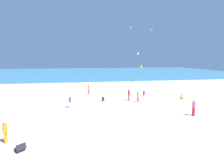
# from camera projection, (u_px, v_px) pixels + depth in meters

# --- Properties ---
(ground_plane) EXTENTS (120.00, 120.00, 0.00)m
(ground_plane) POSITION_uv_depth(u_px,v_px,m) (111.00, 100.00, 22.88)
(ground_plane) COLOR beige
(ocean_water) EXTENTS (120.00, 60.00, 0.05)m
(ocean_water) POSITION_uv_depth(u_px,v_px,m) (95.00, 72.00, 69.68)
(ocean_water) COLOR teal
(ocean_water) RESTS_ON ground_plane
(beach_chair_far_left) EXTENTS (0.84, 0.84, 0.53)m
(beach_chair_far_left) POSITION_uv_depth(u_px,v_px,m) (20.00, 148.00, 10.15)
(beach_chair_far_left) COLOR black
(beach_chair_far_left) RESTS_ON ground_plane
(person_0) EXTENTS (0.48, 0.48, 1.70)m
(person_0) POSITION_uv_depth(u_px,v_px,m) (129.00, 94.00, 22.15)
(person_0) COLOR #D8599E
(person_0) RESTS_ON ground_plane
(person_1) EXTENTS (0.40, 0.40, 1.70)m
(person_1) POSITION_uv_depth(u_px,v_px,m) (194.00, 107.00, 16.37)
(person_1) COLOR red
(person_1) RESTS_ON ground_plane
(person_2) EXTENTS (0.37, 0.37, 1.43)m
(person_2) POSITION_uv_depth(u_px,v_px,m) (138.00, 96.00, 21.64)
(person_2) COLOR red
(person_2) RESTS_ON ground_plane
(person_3) EXTENTS (0.44, 0.64, 0.73)m
(person_3) POSITION_uv_depth(u_px,v_px,m) (103.00, 99.00, 22.23)
(person_3) COLOR black
(person_3) RESTS_ON ground_plane
(person_4) EXTENTS (0.37, 0.60, 0.73)m
(person_4) POSITION_uv_depth(u_px,v_px,m) (182.00, 97.00, 23.40)
(person_4) COLOR yellow
(person_4) RESTS_ON ground_plane
(person_5) EXTENTS (0.39, 0.39, 1.48)m
(person_5) POSITION_uv_depth(u_px,v_px,m) (70.00, 101.00, 19.02)
(person_5) COLOR white
(person_5) RESTS_ON ground_plane
(person_6) EXTENTS (0.32, 0.32, 1.56)m
(person_6) POSITION_uv_depth(u_px,v_px,m) (5.00, 131.00, 11.06)
(person_6) COLOR orange
(person_6) RESTS_ON ground_plane
(person_7) EXTENTS (0.46, 0.46, 1.75)m
(person_7) POSITION_uv_depth(u_px,v_px,m) (89.00, 89.00, 26.00)
(person_7) COLOR #D8599E
(person_7) RESTS_ON ground_plane
(person_8) EXTENTS (0.41, 0.41, 1.48)m
(person_8) POSITION_uv_depth(u_px,v_px,m) (144.00, 94.00, 22.62)
(person_8) COLOR white
(person_8) RESTS_ON ground_plane
(kite_teal) EXTENTS (0.80, 0.69, 1.12)m
(kite_teal) POSITION_uv_depth(u_px,v_px,m) (151.00, 30.00, 36.32)
(kite_teal) COLOR #1EADAD
(kite_purple) EXTENTS (0.61, 0.65, 1.14)m
(kite_purple) POSITION_uv_depth(u_px,v_px,m) (101.00, 27.00, 33.06)
(kite_purple) COLOR purple
(kite_white) EXTENTS (0.68, 0.74, 1.75)m
(kite_white) POSITION_uv_depth(u_px,v_px,m) (138.00, 53.00, 46.89)
(kite_white) COLOR white
(kite_red) EXTENTS (0.37, 0.46, 1.20)m
(kite_red) POSITION_uv_depth(u_px,v_px,m) (100.00, 54.00, 37.67)
(kite_red) COLOR red
(kite_lime) EXTENTS (1.01, 1.07, 1.41)m
(kite_lime) POSITION_uv_depth(u_px,v_px,m) (142.00, 66.00, 39.31)
(kite_lime) COLOR #99DB33
(kite_pink) EXTENTS (0.55, 0.49, 0.93)m
(kite_pink) POSITION_uv_depth(u_px,v_px,m) (131.00, 27.00, 43.29)
(kite_pink) COLOR pink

